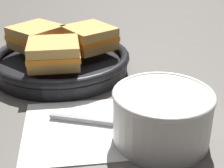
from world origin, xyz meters
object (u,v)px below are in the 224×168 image
at_px(soup_bowl, 162,113).
at_px(spoon, 116,123).
at_px(skillet, 61,61).
at_px(sandwich_near_left, 89,37).
at_px(sandwich_far_left, 54,53).
at_px(sandwich_near_right, 36,37).

bearing_deg(soup_bowl, spoon, 148.89).
relative_size(skillet, sandwich_near_left, 2.85).
bearing_deg(sandwich_near_left, skillet, -159.43).
relative_size(sandwich_near_left, sandwich_far_left, 1.29).
xyz_separation_m(sandwich_near_right, sandwich_far_left, (0.04, -0.10, 0.00)).
xyz_separation_m(skillet, sandwich_near_left, (0.06, 0.02, 0.04)).
bearing_deg(sandwich_near_right, sandwich_far_left, -67.59).
distance_m(soup_bowl, spoon, 0.08).
xyz_separation_m(skillet, sandwich_far_left, (-0.01, -0.07, 0.04)).
bearing_deg(sandwich_far_left, spoon, -58.17).
distance_m(soup_bowl, sandwich_near_left, 0.30).
distance_m(spoon, sandwich_near_right, 0.31).
bearing_deg(sandwich_far_left, skillet, 83.57).
distance_m(sandwich_near_left, sandwich_near_right, 0.11).
distance_m(soup_bowl, skillet, 0.31).
height_order(skillet, sandwich_far_left, sandwich_far_left).
relative_size(soup_bowl, sandwich_near_left, 1.09).
height_order(sandwich_near_left, sandwich_far_left, same).
distance_m(spoon, sandwich_far_left, 0.20).
relative_size(skillet, sandwich_far_left, 3.69).
bearing_deg(soup_bowl, sandwich_near_right, 124.10).
xyz_separation_m(spoon, sandwich_near_right, (-0.14, 0.27, 0.06)).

